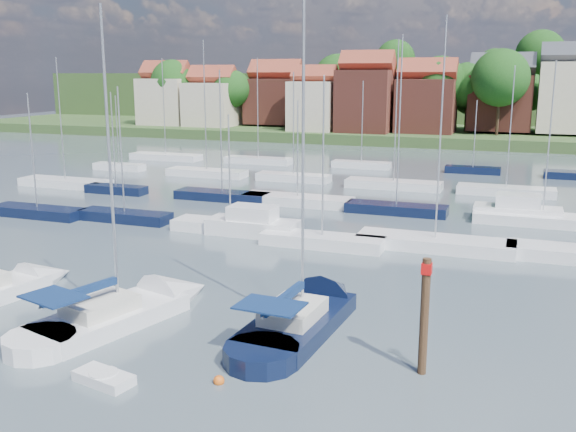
% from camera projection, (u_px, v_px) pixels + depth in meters
% --- Properties ---
extents(ground, '(260.00, 260.00, 0.00)m').
position_uv_depth(ground, '(378.00, 194.00, 65.29)').
color(ground, '#414E58').
rests_on(ground, ground).
extents(sailboat_left, '(4.45, 10.19, 13.50)m').
position_uv_depth(sailboat_left, '(5.00, 289.00, 35.38)').
color(sailboat_left, white).
rests_on(sailboat_left, ground).
extents(sailboat_centre, '(6.34, 12.51, 16.41)m').
position_uv_depth(sailboat_centre, '(135.00, 310.00, 32.37)').
color(sailboat_centre, white).
rests_on(sailboat_centre, ground).
extents(sailboat_navy, '(4.05, 12.59, 17.14)m').
position_uv_depth(sailboat_navy, '(310.00, 313.00, 31.91)').
color(sailboat_navy, black).
rests_on(sailboat_navy, ground).
extents(tender, '(2.67, 1.65, 0.54)m').
position_uv_depth(tender, '(104.00, 378.00, 25.42)').
color(tender, white).
rests_on(tender, ground).
extents(timber_piling, '(0.40, 0.40, 7.15)m').
position_uv_depth(timber_piling, '(423.00, 338.00, 25.94)').
color(timber_piling, '#4C331E').
rests_on(timber_piling, ground).
extents(buoy_c, '(0.50, 0.50, 0.50)m').
position_uv_depth(buoy_c, '(18.00, 341.00, 29.47)').
color(buoy_c, '#D85914').
rests_on(buoy_c, ground).
extents(buoy_d, '(0.46, 0.46, 0.46)m').
position_uv_depth(buoy_d, '(219.00, 383.00, 25.44)').
color(buoy_d, '#D85914').
rests_on(buoy_d, ground).
extents(buoy_e, '(0.55, 0.55, 0.55)m').
position_uv_depth(buoy_e, '(306.00, 304.00, 34.16)').
color(buoy_e, '#D85914').
rests_on(buoy_e, ground).
extents(marina_field, '(79.62, 41.41, 15.93)m').
position_uv_depth(marina_field, '(387.00, 200.00, 60.11)').
color(marina_field, white).
rests_on(marina_field, ground).
extents(far_shore_town, '(212.46, 90.00, 22.27)m').
position_uv_depth(far_shore_town, '(475.00, 106.00, 148.39)').
color(far_shore_town, '#364924').
rests_on(far_shore_town, ground).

